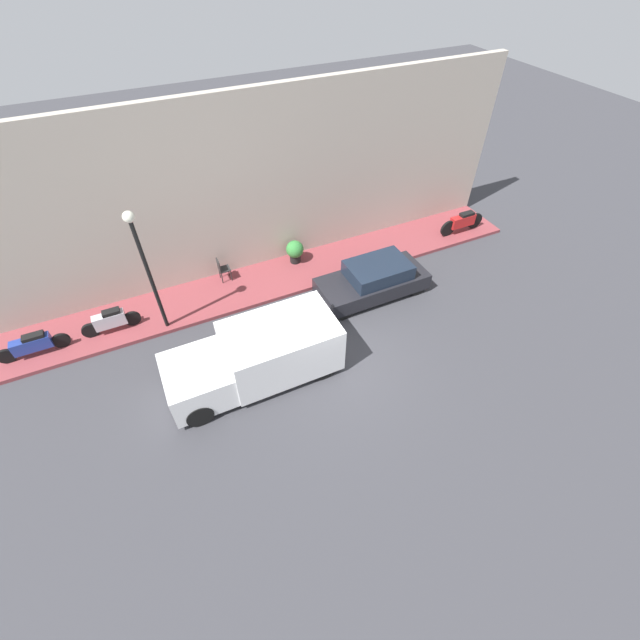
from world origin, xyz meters
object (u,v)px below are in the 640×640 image
delivery_van (256,356)px  scooter_silver (110,321)px  potted_plant (295,251)px  streetlamp (143,257)px  cafe_chair (222,268)px  motorcycle_red (462,222)px  parked_car (373,280)px  motorcycle_blue (32,345)px

delivery_van → scooter_silver: size_ratio=2.73×
scooter_silver → potted_plant: (0.89, -6.82, 0.08)m
streetlamp → cafe_chair: streetlamp is taller
delivery_van → motorcycle_red: (3.55, -10.28, -0.29)m
parked_car → cafe_chair: 5.49m
motorcycle_red → parked_car: bearing=108.0°
scooter_silver → delivery_van: bearing=-135.1°
streetlamp → delivery_van: bearing=-146.8°
motorcycle_blue → scooter_silver: 2.27m
motorcycle_blue → potted_plant: 9.14m
motorcycle_red → delivery_van: bearing=109.1°
motorcycle_blue → scooter_silver: size_ratio=1.12×
scooter_silver → cafe_chair: bearing=-76.0°
parked_car → streetlamp: bearing=79.1°
motorcycle_blue → potted_plant: potted_plant is taller
scooter_silver → potted_plant: 6.88m
delivery_van → motorcycle_blue: bearing=58.6°
parked_car → delivery_van: size_ratio=0.79×
potted_plant → scooter_silver: bearing=97.4°
parked_car → scooter_silver: size_ratio=2.15×
motorcycle_red → potted_plant: bearing=81.7°
delivery_van → motorcycle_blue: delivery_van is taller
motorcycle_blue → cafe_chair: (1.06, -6.27, 0.10)m
streetlamp → cafe_chair: size_ratio=4.67×
scooter_silver → streetlamp: (-0.51, -1.61, 2.37)m
potted_plant → delivery_van: bearing=145.8°
parked_car → streetlamp: streetlamp is taller
delivery_van → streetlamp: size_ratio=1.16×
potted_plant → cafe_chair: 2.83m
motorcycle_blue → motorcycle_red: (-0.09, -16.24, 0.05)m
scooter_silver → motorcycle_red: bearing=-90.6°
motorcycle_blue → motorcycle_red: bearing=-90.3°
motorcycle_blue → streetlamp: 4.57m
scooter_silver → streetlamp: bearing=-107.7°
motorcycle_blue → scooter_silver: bearing=-88.4°
motorcycle_red → cafe_chair: cafe_chair is taller
parked_car → streetlamp: 7.57m
parked_car → delivery_van: (-1.83, 4.98, 0.29)m
delivery_van → scooter_silver: bearing=44.9°
parked_car → potted_plant: (2.76, 1.86, 0.03)m
motorcycle_red → scooter_silver: bearing=89.4°
motorcycle_blue → scooter_silver: scooter_silver is taller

